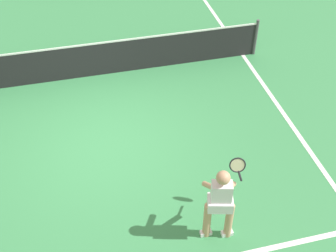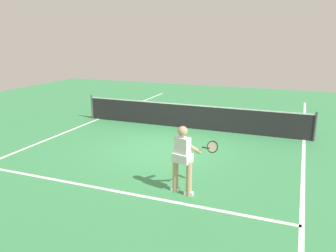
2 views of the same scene
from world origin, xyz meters
name	(u,v)px [view 1 (image 1 of 2)]	position (x,y,z in m)	size (l,w,h in m)	color
ground_plane	(106,144)	(0.00, 0.00, 0.00)	(27.48, 27.48, 0.00)	#38844C
sideline_right_marking	(284,114)	(4.04, 0.00, 0.00)	(0.10, 19.14, 0.01)	white
court_net	(90,60)	(0.00, 2.57, 0.47)	(8.77, 0.08, 1.00)	#4C4C51
tennis_player	(221,201)	(1.54, -2.65, 0.85)	(0.94, 0.89, 1.55)	tan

